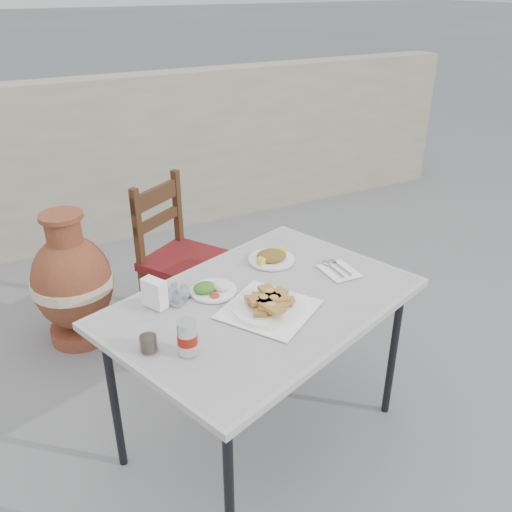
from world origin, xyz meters
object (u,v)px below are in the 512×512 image
pide_plate (269,303)px  condiment_caddy (177,295)px  cola_glass (148,340)px  napkin_holder (155,293)px  chair (180,257)px  cafe_table (263,310)px  terracotta_urn (73,283)px  soda_can (187,337)px  salad_rice_plate (213,288)px  salad_chopped_plate (271,257)px

pide_plate → condiment_caddy: 0.36m
pide_plate → cola_glass: cola_glass is taller
napkin_holder → chair: bearing=37.5°
cafe_table → chair: size_ratio=1.55×
terracotta_urn → napkin_holder: bearing=-80.4°
pide_plate → cafe_table: bearing=78.1°
condiment_caddy → pide_plate: bearing=-38.5°
soda_can → terracotta_urn: soda_can is taller
cola_glass → napkin_holder: size_ratio=0.81×
cafe_table → condiment_caddy: size_ratio=11.14×
cola_glass → chair: chair is taller
cola_glass → napkin_holder: napkin_holder is taller
cafe_table → napkin_holder: (-0.38, 0.14, 0.11)m
pide_plate → salad_rice_plate: 0.25m
salad_chopped_plate → salad_rice_plate: bearing=-159.6°
cafe_table → salad_chopped_plate: (0.19, 0.26, 0.07)m
pide_plate → salad_chopped_plate: size_ratio=2.12×
salad_chopped_plate → cola_glass: cola_glass is taller
condiment_caddy → terracotta_urn: (-0.25, 0.99, -0.39)m
napkin_holder → terracotta_urn: size_ratio=0.15×
salad_chopped_plate → terracotta_urn: bearing=130.1°
salad_rice_plate → soda_can: soda_can is taller
condiment_caddy → chair: (0.30, 0.81, -0.28)m
salad_chopped_plate → napkin_holder: bearing=-168.3°
salad_chopped_plate → cola_glass: bearing=-151.4°
cafe_table → condiment_caddy: 0.34m
salad_chopped_plate → chair: chair is taller
salad_chopped_plate → soda_can: size_ratio=1.67×
cola_glass → napkin_holder: 0.27m
napkin_holder → chair: size_ratio=0.13×
pide_plate → chair: size_ratio=0.49×
cafe_table → condiment_caddy: condiment_caddy is taller
salad_rice_plate → terracotta_urn: salad_rice_plate is taller
pide_plate → salad_chopped_plate: 0.39m
chair → pide_plate: bearing=-123.1°
pide_plate → chair: chair is taller
cafe_table → soda_can: size_ratio=11.28×
salad_chopped_plate → soda_can: 0.72m
soda_can → terracotta_urn: 1.39m
terracotta_urn → cafe_table: bearing=-64.2°
cafe_table → salad_chopped_plate: salad_chopped_plate is taller
pide_plate → terracotta_urn: 1.38m
napkin_holder → condiment_caddy: 0.09m
salad_rice_plate → salad_chopped_plate: salad_rice_plate is taller
salad_rice_plate → soda_can: 0.39m
salad_rice_plate → condiment_caddy: condiment_caddy is taller
salad_chopped_plate → soda_can: bearing=-142.0°
soda_can → cola_glass: soda_can is taller
pide_plate → salad_chopped_plate: (0.20, 0.34, -0.01)m
cafe_table → salad_rice_plate: size_ratio=7.42×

